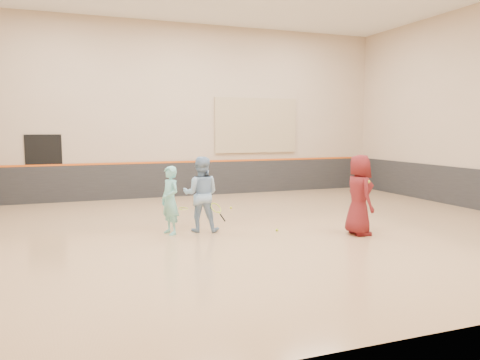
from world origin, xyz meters
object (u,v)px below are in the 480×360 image
object	(u,v)px
instructor	(201,194)
young_man	(359,195)
spare_racket	(184,207)
girl	(170,200)

from	to	relation	value
instructor	young_man	size ratio (longest dim) A/B	0.97
instructor	spare_racket	bearing A→B (deg)	-74.47
young_man	spare_racket	distance (m)	5.54
young_man	spare_racket	bearing A→B (deg)	39.30
girl	instructor	distance (m)	0.74
girl	spare_racket	distance (m)	3.35
girl	spare_racket	world-z (taller)	girl
girl	instructor	xyz separation A→B (m)	(0.73, 0.04, 0.10)
spare_racket	instructor	bearing A→B (deg)	-96.03
instructor	spare_racket	world-z (taller)	instructor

